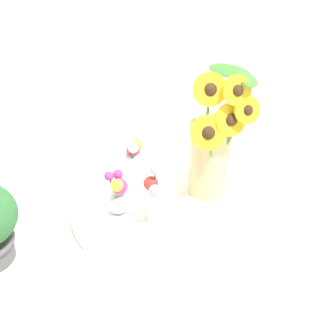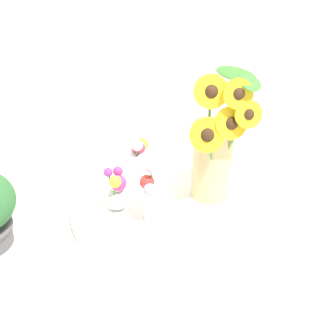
{
  "view_description": "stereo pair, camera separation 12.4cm",
  "coord_description": "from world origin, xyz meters",
  "views": [
    {
      "loc": [
        -0.3,
        -0.98,
        0.81
      ],
      "look_at": [
        0.0,
        0.03,
        0.14
      ],
      "focal_mm": 50.0,
      "sensor_mm": 36.0,
      "label": 1
    },
    {
      "loc": [
        -0.18,
        -1.01,
        0.81
      ],
      "look_at": [
        0.0,
        0.03,
        0.14
      ],
      "focal_mm": 50.0,
      "sensor_mm": 36.0,
      "label": 2
    }
  ],
  "objects": [
    {
      "name": "vase_bulb_right",
      "position": [
        -0.14,
        0.03,
        0.08
      ],
      "size": [
        0.06,
        0.07,
        0.13
      ],
      "color": "white",
      "rests_on": "serving_tray"
    },
    {
      "name": "serving_tray",
      "position": [
        0.0,
        0.03,
        0.01
      ],
      "size": [
        0.54,
        0.54,
        0.02
      ],
      "color": "white",
      "rests_on": "ground_plane"
    },
    {
      "name": "vase_small_center",
      "position": [
        -0.04,
        -0.03,
        0.09
      ],
      "size": [
        0.09,
        0.09,
        0.18
      ],
      "color": "white",
      "rests_on": "serving_tray"
    },
    {
      "name": "mason_jar_sunflowers",
      "position": [
        0.13,
        0.04,
        0.17
      ],
      "size": [
        0.21,
        0.21,
        0.37
      ],
      "color": "#D1B77A",
      "rests_on": "serving_tray"
    },
    {
      "name": "ground_plane",
      "position": [
        0.0,
        0.0,
        0.0
      ],
      "size": [
        6.0,
        6.0,
        0.0
      ],
      "primitive_type": "plane",
      "color": "silver"
    },
    {
      "name": "vase_small_back",
      "position": [
        -0.07,
        0.16,
        0.09
      ],
      "size": [
        0.08,
        0.09,
        0.15
      ],
      "color": "white",
      "rests_on": "serving_tray"
    }
  ]
}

